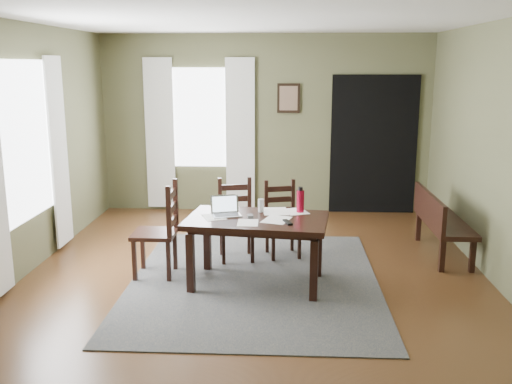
# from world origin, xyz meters

# --- Properties ---
(ground) EXTENTS (5.00, 6.00, 0.01)m
(ground) POSITION_xyz_m (0.00, 0.00, -0.01)
(ground) COLOR #492C16
(room_shell) EXTENTS (5.02, 6.02, 2.71)m
(room_shell) POSITION_xyz_m (0.00, 0.00, 1.80)
(room_shell) COLOR brown
(room_shell) RESTS_ON ground
(rug) EXTENTS (2.60, 3.20, 0.01)m
(rug) POSITION_xyz_m (0.00, 0.00, 0.01)
(rug) COLOR #393939
(rug) RESTS_ON ground
(dining_table) EXTENTS (1.51, 1.02, 0.71)m
(dining_table) POSITION_xyz_m (0.03, -0.10, 0.63)
(dining_table) COLOR black
(dining_table) RESTS_ON rug
(chair_end) EXTENTS (0.45, 0.45, 1.03)m
(chair_end) POSITION_xyz_m (-1.03, 0.10, 0.51)
(chair_end) COLOR black
(chair_end) RESTS_ON rug
(chair_back_left) EXTENTS (0.48, 0.48, 0.94)m
(chair_back_left) POSITION_xyz_m (-0.26, 0.71, 0.46)
(chair_back_left) COLOR black
(chair_back_left) RESTS_ON rug
(chair_back_right) EXTENTS (0.48, 0.48, 0.89)m
(chair_back_right) POSITION_xyz_m (0.28, 0.85, 0.44)
(chair_back_right) COLOR black
(chair_back_right) RESTS_ON rug
(bench) EXTENTS (0.43, 1.35, 0.76)m
(bench) POSITION_xyz_m (2.15, 0.95, 0.46)
(bench) COLOR black
(bench) RESTS_ON ground
(laptop) EXTENTS (0.34, 0.30, 0.20)m
(laptop) POSITION_xyz_m (-0.30, -0.00, 0.77)
(laptop) COLOR #B7B7BC
(laptop) RESTS_ON dining_table
(computer_mouse) EXTENTS (0.07, 0.10, 0.03)m
(computer_mouse) POSITION_xyz_m (-0.04, -0.11, 0.74)
(computer_mouse) COLOR #3F3F42
(computer_mouse) RESTS_ON dining_table
(tv_remote) EXTENTS (0.10, 0.18, 0.02)m
(tv_remote) POSITION_xyz_m (0.34, -0.28, 0.73)
(tv_remote) COLOR black
(tv_remote) RESTS_ON dining_table
(drinking_glass) EXTENTS (0.07, 0.07, 0.14)m
(drinking_glass) POSITION_xyz_m (0.06, 0.14, 0.79)
(drinking_glass) COLOR silver
(drinking_glass) RESTS_ON dining_table
(water_bottle) EXTENTS (0.10, 0.10, 0.27)m
(water_bottle) POSITION_xyz_m (0.48, 0.14, 0.85)
(water_bottle) COLOR #B30D2F
(water_bottle) RESTS_ON dining_table
(paper_a) EXTENTS (0.29, 0.33, 0.00)m
(paper_a) POSITION_xyz_m (-0.41, -0.10, 0.72)
(paper_a) COLOR white
(paper_a) RESTS_ON dining_table
(paper_b) EXTENTS (0.33, 0.37, 0.00)m
(paper_b) POSITION_xyz_m (0.23, -0.17, 0.72)
(paper_b) COLOR white
(paper_b) RESTS_ON dining_table
(paper_c) EXTENTS (0.29, 0.36, 0.00)m
(paper_c) POSITION_xyz_m (0.21, 0.16, 0.72)
(paper_c) COLOR white
(paper_c) RESTS_ON dining_table
(paper_d) EXTENTS (0.31, 0.35, 0.00)m
(paper_d) POSITION_xyz_m (0.43, 0.17, 0.72)
(paper_d) COLOR white
(paper_d) RESTS_ON dining_table
(paper_e) EXTENTS (0.21, 0.27, 0.00)m
(paper_e) POSITION_xyz_m (-0.05, -0.30, 0.72)
(paper_e) COLOR white
(paper_e) RESTS_ON dining_table
(window_left) EXTENTS (0.01, 1.30, 1.70)m
(window_left) POSITION_xyz_m (-2.47, 0.20, 1.45)
(window_left) COLOR white
(window_left) RESTS_ON ground
(window_back) EXTENTS (1.00, 0.01, 1.50)m
(window_back) POSITION_xyz_m (-1.00, 2.97, 1.45)
(window_back) COLOR white
(window_back) RESTS_ON ground
(curtain_left_far) EXTENTS (0.03, 0.48, 2.30)m
(curtain_left_far) POSITION_xyz_m (-2.44, 1.02, 1.20)
(curtain_left_far) COLOR silver
(curtain_left_far) RESTS_ON ground
(curtain_back_left) EXTENTS (0.44, 0.03, 2.30)m
(curtain_back_left) POSITION_xyz_m (-1.62, 2.94, 1.20)
(curtain_back_left) COLOR silver
(curtain_back_left) RESTS_ON ground
(curtain_back_right) EXTENTS (0.44, 0.03, 2.30)m
(curtain_back_right) POSITION_xyz_m (-0.38, 2.94, 1.20)
(curtain_back_right) COLOR silver
(curtain_back_right) RESTS_ON ground
(framed_picture) EXTENTS (0.34, 0.03, 0.44)m
(framed_picture) POSITION_xyz_m (0.35, 2.97, 1.75)
(framed_picture) COLOR black
(framed_picture) RESTS_ON ground
(doorway_back) EXTENTS (1.30, 0.03, 2.10)m
(doorway_back) POSITION_xyz_m (1.65, 2.97, 1.05)
(doorway_back) COLOR black
(doorway_back) RESTS_ON ground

